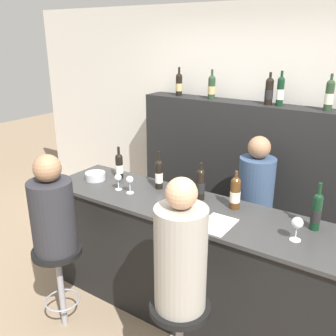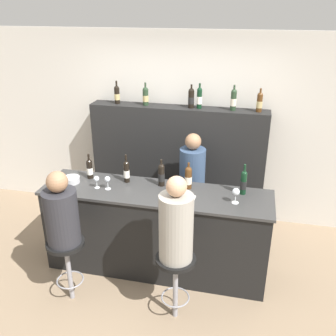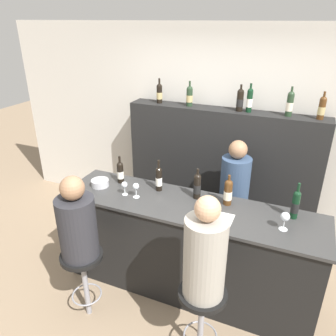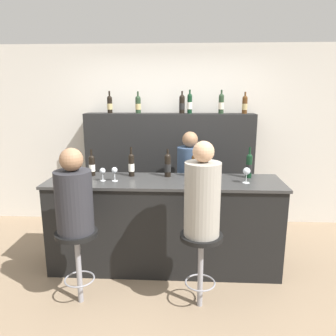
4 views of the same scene
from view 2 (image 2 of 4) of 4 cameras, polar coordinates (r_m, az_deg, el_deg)
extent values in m
plane|color=#8C755B|center=(4.41, -2.80, -17.22)|extent=(16.00, 16.00, 0.00)
cube|color=beige|center=(5.25, 1.97, 6.16)|extent=(6.40, 0.05, 2.60)
cube|color=black|center=(4.35, -1.85, -9.72)|extent=(2.49, 0.61, 0.99)
cube|color=#333333|center=(4.09, -1.94, -3.77)|extent=(2.53, 0.65, 0.03)
cube|color=black|center=(5.21, 1.42, 0.46)|extent=(2.37, 0.28, 1.65)
cylinder|color=black|center=(4.43, -11.83, -0.32)|extent=(0.07, 0.07, 0.20)
cylinder|color=white|center=(4.44, -11.82, -0.44)|extent=(0.07, 0.07, 0.08)
sphere|color=black|center=(4.39, -11.94, 0.87)|extent=(0.07, 0.07, 0.07)
cylinder|color=black|center=(4.37, -12.01, 1.56)|extent=(0.02, 0.02, 0.09)
cylinder|color=black|center=(4.27, -6.33, -0.74)|extent=(0.06, 0.06, 0.22)
cylinder|color=white|center=(4.27, -6.33, -0.88)|extent=(0.07, 0.07, 0.09)
sphere|color=black|center=(4.22, -6.40, 0.63)|extent=(0.06, 0.06, 0.06)
cylinder|color=black|center=(4.20, -6.44, 1.40)|extent=(0.02, 0.02, 0.10)
cylinder|color=black|center=(4.16, -1.01, -1.27)|extent=(0.07, 0.07, 0.22)
cylinder|color=black|center=(4.16, -1.00, -1.40)|extent=(0.07, 0.07, 0.09)
sphere|color=black|center=(4.11, -1.02, 0.15)|extent=(0.07, 0.07, 0.07)
cylinder|color=black|center=(4.09, -1.02, 0.80)|extent=(0.02, 0.02, 0.07)
cylinder|color=#4C2D14|center=(4.11, 3.10, -1.71)|extent=(0.08, 0.08, 0.22)
cylinder|color=beige|center=(4.11, 3.10, -1.85)|extent=(0.08, 0.08, 0.09)
sphere|color=#4C2D14|center=(4.06, 3.14, -0.33)|extent=(0.08, 0.08, 0.08)
cylinder|color=#4C2D14|center=(4.04, 3.15, 0.33)|extent=(0.02, 0.02, 0.07)
cylinder|color=black|center=(4.06, 11.41, -2.39)|extent=(0.07, 0.07, 0.23)
cylinder|color=black|center=(4.06, 11.40, -2.53)|extent=(0.07, 0.07, 0.09)
sphere|color=black|center=(4.01, 11.55, -0.89)|extent=(0.07, 0.07, 0.07)
cylinder|color=black|center=(3.98, 11.62, -0.10)|extent=(0.02, 0.02, 0.09)
cylinder|color=black|center=(5.14, -7.77, 10.82)|extent=(0.07, 0.07, 0.20)
cylinder|color=tan|center=(5.14, -7.76, 10.71)|extent=(0.07, 0.07, 0.08)
sphere|color=black|center=(5.12, -7.83, 11.93)|extent=(0.07, 0.07, 0.07)
cylinder|color=black|center=(5.11, -7.87, 12.56)|extent=(0.02, 0.02, 0.09)
cylinder|color=#233823|center=(5.02, -3.43, 10.66)|extent=(0.07, 0.07, 0.20)
cylinder|color=tan|center=(5.02, -3.43, 10.55)|extent=(0.08, 0.08, 0.08)
sphere|color=#233823|center=(5.00, -3.46, 11.79)|extent=(0.07, 0.07, 0.07)
cylinder|color=#233823|center=(4.98, -3.48, 12.41)|extent=(0.02, 0.02, 0.08)
cylinder|color=black|center=(4.88, 3.55, 10.37)|extent=(0.08, 0.08, 0.22)
cylinder|color=black|center=(4.89, 3.55, 10.25)|extent=(0.08, 0.08, 0.09)
sphere|color=black|center=(4.86, 3.58, 11.60)|extent=(0.08, 0.08, 0.08)
cylinder|color=black|center=(4.85, 3.60, 12.19)|extent=(0.02, 0.02, 0.07)
cylinder|color=black|center=(4.87, 4.80, 10.40)|extent=(0.06, 0.06, 0.24)
cylinder|color=white|center=(4.87, 4.80, 10.27)|extent=(0.07, 0.07, 0.09)
sphere|color=black|center=(4.84, 4.85, 11.76)|extent=(0.06, 0.06, 0.06)
cylinder|color=black|center=(4.83, 4.87, 12.33)|extent=(0.02, 0.02, 0.07)
cylinder|color=#233823|center=(4.83, 9.94, 10.00)|extent=(0.07, 0.07, 0.23)
cylinder|color=beige|center=(4.83, 9.93, 9.86)|extent=(0.07, 0.07, 0.09)
sphere|color=#233823|center=(4.80, 10.04, 11.34)|extent=(0.07, 0.07, 0.07)
cylinder|color=#233823|center=(4.79, 10.08, 11.93)|extent=(0.02, 0.02, 0.07)
cylinder|color=#4C2D14|center=(4.83, 13.76, 9.51)|extent=(0.07, 0.07, 0.21)
cylinder|color=tan|center=(4.83, 13.75, 9.39)|extent=(0.07, 0.07, 0.08)
sphere|color=#4C2D14|center=(4.80, 13.88, 10.71)|extent=(0.07, 0.07, 0.07)
cylinder|color=#4C2D14|center=(4.79, 13.94, 11.28)|extent=(0.02, 0.02, 0.07)
cylinder|color=silver|center=(4.23, -10.75, -2.95)|extent=(0.06, 0.06, 0.00)
cylinder|color=silver|center=(4.21, -10.79, -2.44)|extent=(0.01, 0.01, 0.08)
sphere|color=silver|center=(4.18, -10.86, -1.61)|extent=(0.06, 0.06, 0.06)
cylinder|color=silver|center=(4.18, -9.12, -3.15)|extent=(0.06, 0.06, 0.00)
cylinder|color=silver|center=(4.16, -9.16, -2.58)|extent=(0.01, 0.01, 0.09)
sphere|color=silver|center=(4.13, -9.22, -1.68)|extent=(0.06, 0.06, 0.06)
cylinder|color=silver|center=(3.91, 10.19, -5.21)|extent=(0.07, 0.07, 0.00)
cylinder|color=silver|center=(3.89, 10.24, -4.62)|extent=(0.01, 0.01, 0.09)
sphere|color=silver|center=(3.86, 10.32, -3.59)|extent=(0.08, 0.08, 0.08)
cylinder|color=#B7B7BC|center=(4.40, -14.46, -1.74)|extent=(0.18, 0.18, 0.07)
cube|color=white|center=(3.88, 2.39, -5.11)|extent=(0.21, 0.30, 0.00)
cylinder|color=gray|center=(4.16, -14.83, -15.08)|extent=(0.05, 0.05, 0.68)
torus|color=gray|center=(4.22, -14.68, -16.15)|extent=(0.28, 0.28, 0.02)
cylinder|color=black|center=(3.95, -15.38, -11.01)|extent=(0.38, 0.38, 0.04)
cylinder|color=#28282D|center=(3.79, -15.87, -7.25)|extent=(0.33, 0.33, 0.56)
sphere|color=#936B4C|center=(3.61, -16.55, -2.02)|extent=(0.20, 0.20, 0.20)
cylinder|color=gray|center=(3.84, 1.14, -17.97)|extent=(0.05, 0.05, 0.68)
torus|color=gray|center=(3.91, 1.13, -19.08)|extent=(0.28, 0.28, 0.02)
cylinder|color=black|center=(3.61, 1.19, -13.73)|extent=(0.38, 0.38, 0.04)
cylinder|color=gray|center=(3.41, 1.24, -9.12)|extent=(0.31, 0.31, 0.65)
sphere|color=tan|center=(3.20, 1.30, -2.82)|extent=(0.18, 0.18, 0.18)
cylinder|color=#334766|center=(4.85, 3.62, -4.06)|extent=(0.32, 0.32, 1.26)
sphere|color=#936B4C|center=(4.56, 3.85, 4.05)|extent=(0.20, 0.20, 0.20)
camera|label=1|loc=(1.41, 28.85, -5.35)|focal=40.00mm
camera|label=3|loc=(1.01, 8.08, 7.93)|focal=35.00mm
camera|label=4|loc=(1.20, -47.78, -39.42)|focal=35.00mm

